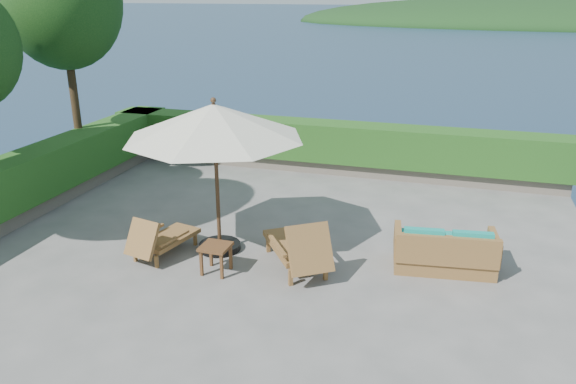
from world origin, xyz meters
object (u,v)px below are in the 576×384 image
(side_table, at_px, (216,250))
(wicker_loveseat, at_px, (445,252))
(lounge_left, at_px, (160,238))
(lounge_right, at_px, (299,247))
(patio_umbrella, at_px, (214,123))

(side_table, bearing_deg, wicker_loveseat, 18.15)
(lounge_left, height_order, lounge_right, lounge_right)
(lounge_left, height_order, side_table, lounge_left)
(lounge_right, bearing_deg, patio_umbrella, 133.47)
(side_table, bearing_deg, patio_umbrella, 109.64)
(lounge_right, bearing_deg, side_table, 166.48)
(lounge_left, distance_m, side_table, 1.28)
(lounge_right, height_order, wicker_loveseat, lounge_right)
(lounge_right, distance_m, wicker_loveseat, 2.56)
(patio_umbrella, height_order, lounge_left, patio_umbrella)
(patio_umbrella, distance_m, lounge_right, 2.64)
(lounge_left, bearing_deg, patio_umbrella, 44.13)
(lounge_right, bearing_deg, wicker_loveseat, -18.32)
(lounge_left, xyz_separation_m, side_table, (1.24, -0.30, 0.07))
(patio_umbrella, height_order, wicker_loveseat, patio_umbrella)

